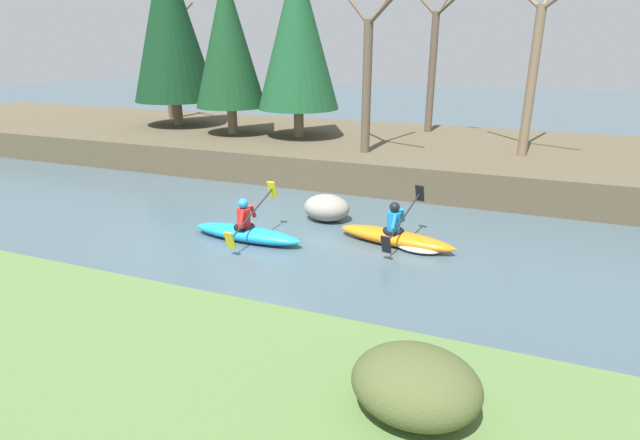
# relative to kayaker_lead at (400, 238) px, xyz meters

# --- Properties ---
(ground_plane) EXTENTS (90.00, 90.00, 0.00)m
(ground_plane) POSITION_rel_kayaker_lead_xyz_m (-3.33, -0.72, -0.20)
(ground_plane) COLOR #425660
(riverbank_far) EXTENTS (44.00, 8.14, 0.99)m
(riverbank_far) POSITION_rel_kayaker_lead_xyz_m (-3.33, 7.41, 0.30)
(riverbank_far) COLOR brown
(riverbank_far) RESTS_ON ground
(conifer_tree_far_left) EXTENTS (3.36, 3.36, 7.16)m
(conifer_tree_far_left) POSITION_rel_kayaker_lead_xyz_m (-11.26, 7.48, 4.88)
(conifer_tree_far_left) COLOR #7A664C
(conifer_tree_far_left) RESTS_ON riverbank_far
(conifer_tree_left) EXTENTS (2.61, 2.61, 5.79)m
(conifer_tree_left) POSITION_rel_kayaker_lead_xyz_m (-8.02, 6.45, 4.19)
(conifer_tree_left) COLOR #7A664C
(conifer_tree_left) RESTS_ON riverbank_far
(conifer_tree_mid_left) EXTENTS (2.93, 2.93, 6.25)m
(conifer_tree_mid_left) POSITION_rel_kayaker_lead_xyz_m (-5.38, 6.75, 4.43)
(conifer_tree_mid_left) COLOR #7A664C
(conifer_tree_mid_left) RESTS_ON riverbank_far
(bare_tree_upstream) EXTENTS (2.84, 2.80, 5.08)m
(bare_tree_upstream) POSITION_rel_kayaker_lead_xyz_m (-12.80, 9.11, 3.19)
(bare_tree_upstream) COLOR brown
(bare_tree_upstream) RESTS_ON riverbank_far
(bare_tree_mid_upstream) EXTENTS (2.94, 2.90, 5.27)m
(bare_tree_mid_upstream) POSITION_rel_kayaker_lead_xyz_m (-2.28, 5.04, 3.28)
(bare_tree_mid_upstream) COLOR brown
(bare_tree_mid_upstream) RESTS_ON riverbank_far
(bare_tree_mid_downstream) EXTENTS (3.24, 3.20, 5.85)m
(bare_tree_mid_downstream) POSITION_rel_kayaker_lead_xyz_m (-1.06, 9.74, 3.55)
(bare_tree_mid_downstream) COLOR brown
(bare_tree_mid_downstream) RESTS_ON riverbank_far
(bare_tree_downstream) EXTENTS (3.20, 3.17, 5.78)m
(bare_tree_downstream) POSITION_rel_kayaker_lead_xyz_m (2.43, 6.33, 3.52)
(bare_tree_downstream) COLOR #7A664C
(bare_tree_downstream) RESTS_ON riverbank_far
(shrub_clump_third) EXTENTS (1.36, 1.13, 0.73)m
(shrub_clump_third) POSITION_rel_kayaker_lead_xyz_m (1.45, -5.95, 0.78)
(shrub_clump_third) COLOR #4C562D
(shrub_clump_third) RESTS_ON riverbank_near
(kayaker_lead) EXTENTS (2.80, 2.07, 1.20)m
(kayaker_lead) POSITION_rel_kayaker_lead_xyz_m (0.00, 0.00, 0.00)
(kayaker_lead) COLOR orange
(kayaker_lead) RESTS_ON ground
(kayaker_middle) EXTENTS (2.78, 2.07, 1.20)m
(kayaker_middle) POSITION_rel_kayaker_lead_xyz_m (-3.34, -0.96, 0.02)
(kayaker_middle) COLOR #1993D6
(kayaker_middle) RESTS_ON ground
(boulder_midstream) EXTENTS (1.19, 0.93, 0.67)m
(boulder_midstream) POSITION_rel_kayaker_lead_xyz_m (-2.13, 1.03, 0.14)
(boulder_midstream) COLOR gray
(boulder_midstream) RESTS_ON ground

